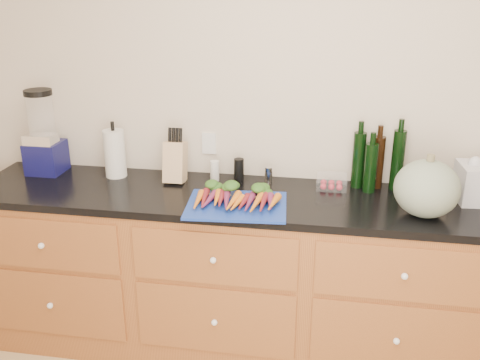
% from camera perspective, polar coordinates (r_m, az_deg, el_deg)
% --- Properties ---
extents(wall_back, '(4.10, 0.05, 2.60)m').
position_cam_1_polar(wall_back, '(2.96, 8.22, 6.83)').
color(wall_back, beige).
rests_on(wall_back, ground).
extents(cabinets, '(3.60, 0.64, 0.90)m').
position_cam_1_polar(cabinets, '(2.98, 7.17, -10.75)').
color(cabinets, brown).
rests_on(cabinets, ground).
extents(countertop, '(3.64, 0.62, 0.04)m').
position_cam_1_polar(countertop, '(2.77, 7.60, -2.41)').
color(countertop, black).
rests_on(countertop, cabinets).
extents(cutting_board, '(0.52, 0.41, 0.01)m').
position_cam_1_polar(cutting_board, '(2.65, -0.37, -2.74)').
color(cutting_board, navy).
rests_on(cutting_board, countertop).
extents(carrots, '(0.42, 0.29, 0.06)m').
position_cam_1_polar(carrots, '(2.67, -0.25, -1.89)').
color(carrots, orange).
rests_on(carrots, cutting_board).
extents(squash, '(0.30, 0.30, 0.27)m').
position_cam_1_polar(squash, '(2.65, 19.29, -0.87)').
color(squash, slate).
rests_on(squash, countertop).
extents(blender_appliance, '(0.19, 0.19, 0.48)m').
position_cam_1_polar(blender_appliance, '(3.26, -20.23, 4.31)').
color(blender_appliance, '#10104A').
rests_on(blender_appliance, countertop).
extents(paper_towel, '(0.12, 0.12, 0.27)m').
position_cam_1_polar(paper_towel, '(3.10, -13.21, 2.77)').
color(paper_towel, silver).
rests_on(paper_towel, countertop).
extents(knife_block, '(0.11, 0.11, 0.22)m').
position_cam_1_polar(knife_block, '(2.97, -6.92, 1.93)').
color(knife_block, tan).
rests_on(knife_block, countertop).
extents(grinder_salt, '(0.05, 0.05, 0.12)m').
position_cam_1_polar(grinder_salt, '(2.97, -2.72, 0.98)').
color(grinder_salt, silver).
rests_on(grinder_salt, countertop).
extents(grinder_pepper, '(0.05, 0.05, 0.14)m').
position_cam_1_polar(grinder_pepper, '(2.95, -0.12, 1.01)').
color(grinder_pepper, black).
rests_on(grinder_pepper, countertop).
extents(canister_chrome, '(0.04, 0.04, 0.10)m').
position_cam_1_polar(canister_chrome, '(2.93, 3.07, 0.48)').
color(canister_chrome, silver).
rests_on(canister_chrome, countertop).
extents(tomato_box, '(0.16, 0.13, 0.07)m').
position_cam_1_polar(tomato_box, '(2.91, 9.74, -0.19)').
color(tomato_box, white).
rests_on(tomato_box, countertop).
extents(bottles, '(0.27, 0.14, 0.32)m').
position_cam_1_polar(bottles, '(2.92, 14.36, 1.83)').
color(bottles, black).
rests_on(bottles, countertop).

